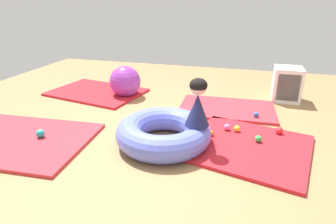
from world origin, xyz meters
The scene contains 16 objects.
ground_plane centered at (0.00, 0.00, 0.00)m, with size 8.00×8.00×0.00m, color #9E7549.
gym_mat_front centered at (-1.66, 1.42, 0.02)m, with size 1.59×1.10×0.04m, color red.
gym_mat_near_right centered at (-1.65, -0.50, 0.02)m, with size 1.67×1.23×0.04m, color red.
gym_mat_far_right centered at (0.68, 1.23, 0.02)m, with size 1.43×0.92×0.04m, color red.
gym_mat_far_left centered at (1.01, 0.07, 0.02)m, with size 1.32×1.26×0.04m, color red.
inflatable_cushion centered at (0.04, -0.09, 0.15)m, with size 1.12×1.12×0.30m, color #6070E5.
child_in_navy centered at (0.44, -0.09, 0.56)m, with size 0.39×0.39×0.53m.
play_ball_green centered at (1.13, 0.19, 0.08)m, with size 0.08×0.08×0.08m, color green.
play_ball_teal centered at (-1.42, -0.40, 0.09)m, with size 0.10×0.10×0.10m, color teal.
play_ball_blue centered at (1.11, 0.96, 0.08)m, with size 0.08×0.08×0.08m, color blue.
play_ball_red centered at (1.38, 0.48, 0.09)m, with size 0.09×0.09×0.09m, color red.
play_ball_pink centered at (0.75, 0.41, 0.08)m, with size 0.08×0.08×0.08m, color pink.
play_ball_orange centered at (0.57, 0.20, 0.07)m, with size 0.07×0.07×0.07m, color orange.
play_ball_yellow centered at (0.87, 0.40, 0.08)m, with size 0.08×0.08×0.08m, color yellow.
exercise_ball_large centered at (-1.08, 1.40, 0.27)m, with size 0.54×0.54×0.54m, color purple.
storage_cube centered at (1.59, 1.92, 0.28)m, with size 0.44×0.44×0.56m.
Camera 1 is at (0.89, -2.94, 1.63)m, focal length 30.22 mm.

